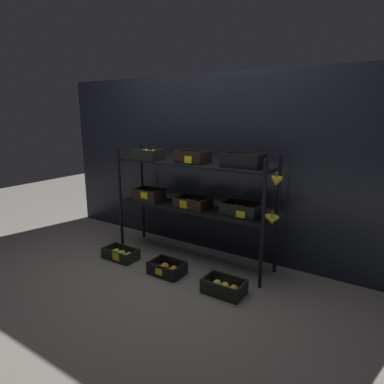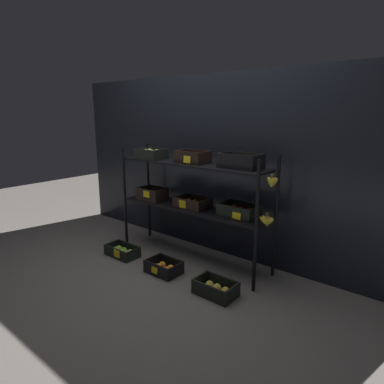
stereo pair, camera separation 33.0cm
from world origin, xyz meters
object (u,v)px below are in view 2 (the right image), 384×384
at_px(display_rack, 195,186).
at_px(crate_ground_orange, 164,268).
at_px(crate_ground_apple_gold, 216,289).
at_px(crate_ground_apple_green, 122,252).

height_order(display_rack, crate_ground_orange, display_rack).
bearing_deg(display_rack, crate_ground_apple_gold, -37.67).
bearing_deg(crate_ground_apple_green, display_rack, 33.26).
bearing_deg(crate_ground_apple_green, crate_ground_apple_gold, -0.57).
bearing_deg(crate_ground_orange, display_rack, 84.81).
height_order(display_rack, crate_ground_apple_gold, display_rack).
distance_m(crate_ground_apple_green, crate_ground_orange, 0.61).
bearing_deg(crate_ground_orange, crate_ground_apple_green, 179.89).
bearing_deg(display_rack, crate_ground_orange, -95.19).
relative_size(crate_ground_apple_green, crate_ground_apple_gold, 1.06).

